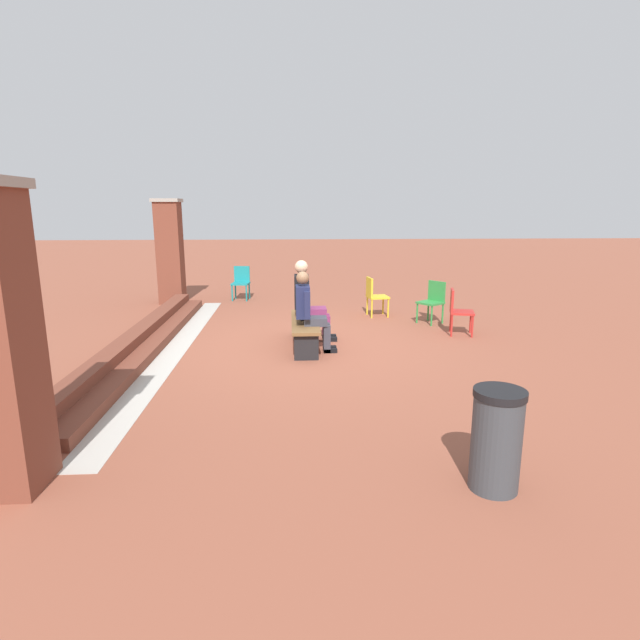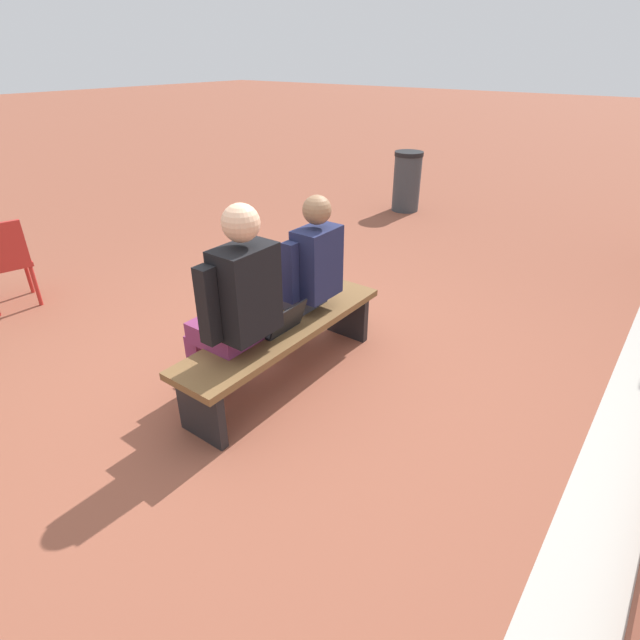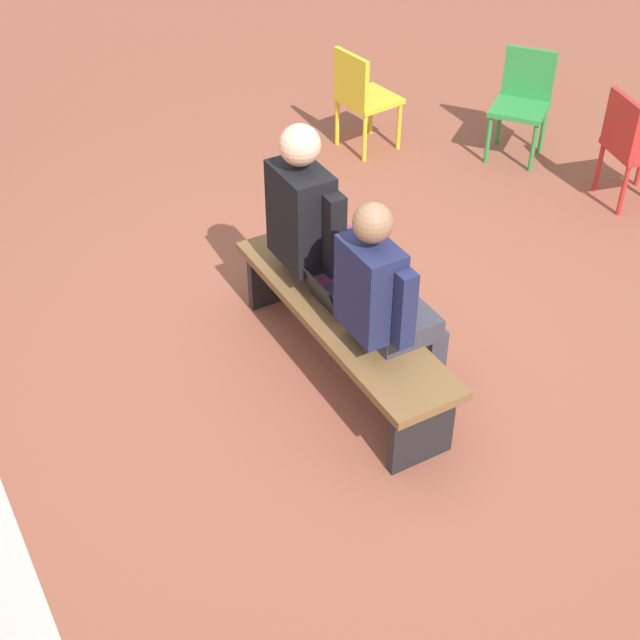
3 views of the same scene
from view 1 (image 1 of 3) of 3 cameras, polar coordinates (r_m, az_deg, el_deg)
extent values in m
plane|color=brown|center=(8.56, -1.49, -2.75)|extent=(60.00, 60.00, 0.00)
cube|color=#B7B2A8|center=(8.64, -16.06, -3.07)|extent=(8.11, 0.40, 0.01)
cube|color=brown|center=(8.75, -19.29, -2.62)|extent=(7.31, 0.60, 0.15)
cube|color=brown|center=(8.76, -20.31, -1.68)|extent=(7.31, 0.30, 0.15)
cube|color=brown|center=(12.70, -16.75, 7.31)|extent=(0.56, 0.56, 2.42)
cube|color=gray|center=(12.66, -17.12, 12.94)|extent=(0.64, 0.64, 0.08)
cube|color=brown|center=(8.33, -1.76, -0.17)|extent=(1.80, 0.44, 0.05)
cube|color=black|center=(7.61, -1.57, -3.15)|extent=(0.06, 0.37, 0.40)
cube|color=black|center=(9.16, -1.90, -0.44)|extent=(0.06, 0.37, 0.40)
cube|color=#383842|center=(8.00, -0.53, -0.12)|extent=(0.31, 0.36, 0.13)
cube|color=#383842|center=(7.99, 0.81, -2.19)|extent=(0.10, 0.11, 0.45)
cube|color=black|center=(8.05, 1.19, -3.51)|extent=(0.10, 0.22, 0.06)
cube|color=#383842|center=(8.15, 0.72, -1.90)|extent=(0.10, 0.11, 0.45)
cube|color=black|center=(8.21, 1.10, -3.20)|extent=(0.10, 0.22, 0.06)
cube|color=#1E2347|center=(7.92, -1.98, 2.11)|extent=(0.35, 0.22, 0.51)
cube|color=#195133|center=(7.93, -1.16, 1.86)|extent=(0.05, 0.01, 0.31)
cube|color=#1E2347|center=(7.72, -1.47, 1.68)|extent=(0.08, 0.09, 0.43)
cube|color=#1E2347|center=(8.14, -1.57, 2.26)|extent=(0.08, 0.09, 0.43)
sphere|color=#8C6647|center=(7.86, -2.00, 4.85)|extent=(0.20, 0.20, 0.20)
cube|color=#7F2D5B|center=(8.69, -0.62, 0.96)|extent=(0.35, 0.41, 0.14)
cube|color=#7F2D5B|center=(8.68, 0.75, -1.00)|extent=(0.11, 0.12, 0.45)
cube|color=black|center=(8.73, 1.15, -2.20)|extent=(0.11, 0.24, 0.07)
cube|color=#7F2D5B|center=(8.86, 0.67, -0.72)|extent=(0.11, 0.12, 0.45)
cube|color=black|center=(8.91, 1.06, -1.90)|extent=(0.11, 0.24, 0.07)
cube|color=black|center=(8.62, -2.12, 3.26)|extent=(0.39, 0.24, 0.57)
cube|color=black|center=(8.38, -1.59, 2.86)|extent=(0.09, 0.10, 0.48)
cube|color=black|center=(8.87, -1.69, 3.39)|extent=(0.09, 0.10, 0.48)
sphere|color=#DBAD89|center=(8.56, -2.14, 6.09)|extent=(0.22, 0.22, 0.22)
cube|color=black|center=(8.39, -1.50, 0.17)|extent=(0.32, 0.22, 0.02)
cube|color=#2D2D33|center=(8.39, -1.43, 0.25)|extent=(0.29, 0.15, 0.00)
cube|color=black|center=(8.36, -2.47, 0.86)|extent=(0.32, 0.07, 0.19)
cube|color=#33519E|center=(8.36, -2.41, 0.86)|extent=(0.28, 0.06, 0.17)
cube|color=#2D893D|center=(10.26, 12.50, 1.93)|extent=(0.59, 0.59, 0.04)
cube|color=#2D893D|center=(10.37, 13.19, 3.25)|extent=(0.34, 0.27, 0.40)
cylinder|color=#2D893D|center=(10.27, 11.04, 0.76)|extent=(0.04, 0.04, 0.40)
cylinder|color=#2D893D|center=(10.05, 12.64, 0.43)|extent=(0.04, 0.04, 0.40)
cylinder|color=#2D893D|center=(10.55, 12.26, 1.02)|extent=(0.04, 0.04, 0.40)
cylinder|color=#2D893D|center=(10.34, 13.84, 0.71)|extent=(0.04, 0.04, 0.40)
cube|color=gold|center=(10.76, 6.62, 2.64)|extent=(0.47, 0.47, 0.04)
cube|color=gold|center=(10.67, 5.68, 3.78)|extent=(0.40, 0.09, 0.40)
cylinder|color=gold|center=(10.69, 7.80, 1.34)|extent=(0.04, 0.04, 0.40)
cylinder|color=gold|center=(11.02, 7.22, 1.70)|extent=(0.04, 0.04, 0.40)
cylinder|color=gold|center=(10.58, 5.94, 1.28)|extent=(0.04, 0.04, 0.40)
cylinder|color=gold|center=(10.92, 5.42, 1.64)|extent=(0.04, 0.04, 0.40)
cube|color=teal|center=(12.77, -9.07, 4.13)|extent=(0.47, 0.47, 0.04)
cube|color=teal|center=(12.92, -8.91, 5.22)|extent=(0.09, 0.40, 0.40)
cylinder|color=teal|center=(12.67, -10.01, 3.03)|extent=(0.04, 0.04, 0.40)
cylinder|color=teal|center=(12.59, -8.41, 3.02)|extent=(0.04, 0.04, 0.40)
cylinder|color=teal|center=(13.02, -9.63, 3.29)|extent=(0.04, 0.04, 0.40)
cylinder|color=teal|center=(12.94, -8.08, 3.29)|extent=(0.04, 0.04, 0.40)
cube|color=red|center=(9.45, 15.92, 0.85)|extent=(0.51, 0.51, 0.04)
cube|color=red|center=(9.40, 14.85, 2.22)|extent=(0.40, 0.14, 0.40)
cylinder|color=red|center=(9.34, 17.02, -0.74)|extent=(0.04, 0.04, 0.40)
cylinder|color=red|center=(9.69, 16.82, -0.25)|extent=(0.04, 0.04, 0.40)
cylinder|color=red|center=(9.31, 14.82, -0.64)|extent=(0.04, 0.04, 0.40)
cylinder|color=red|center=(9.66, 14.70, -0.16)|extent=(0.04, 0.04, 0.40)
cylinder|color=#383D42|center=(4.42, 19.48, -13.15)|extent=(0.40, 0.40, 0.80)
cylinder|color=black|center=(4.25, 19.90, -7.91)|extent=(0.42, 0.42, 0.06)
camera|label=2|loc=(10.58, -13.54, 11.66)|focal=28.00mm
camera|label=3|loc=(5.25, -25.92, 24.46)|focal=50.00mm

